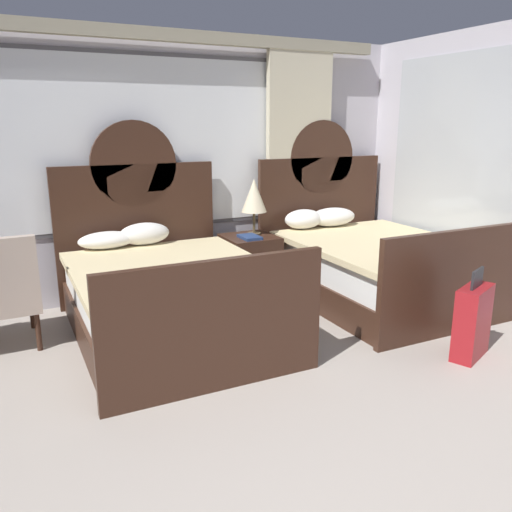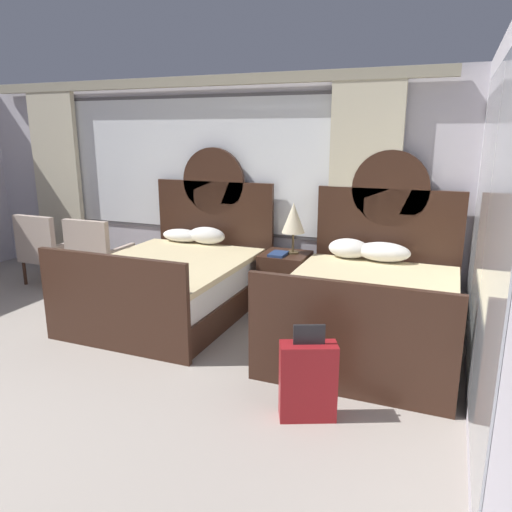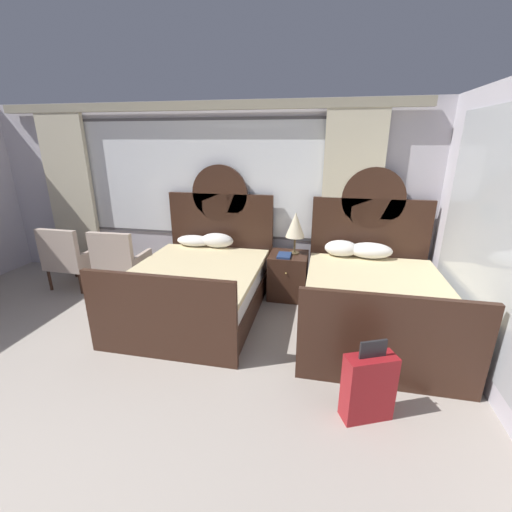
# 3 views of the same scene
# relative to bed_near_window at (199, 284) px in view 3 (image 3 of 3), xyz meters

# --- Properties ---
(wall_back_window) EXTENTS (6.83, 0.22, 2.70)m
(wall_back_window) POSITION_rel_bed_near_window_xyz_m (-0.33, 1.13, 1.05)
(wall_back_window) COLOR silver
(wall_back_window) RESTS_ON ground_plane
(bed_near_window) EXTENTS (1.62, 2.18, 1.83)m
(bed_near_window) POSITION_rel_bed_near_window_xyz_m (0.00, 0.00, 0.00)
(bed_near_window) COLOR #382116
(bed_near_window) RESTS_ON ground_plane
(bed_near_mirror) EXTENTS (1.62, 2.18, 1.83)m
(bed_near_mirror) POSITION_rel_bed_near_window_xyz_m (2.19, 0.01, 0.00)
(bed_near_mirror) COLOR #382116
(bed_near_mirror) RESTS_ON ground_plane
(nightstand_between_beds) EXTENTS (0.53, 0.56, 0.64)m
(nightstand_between_beds) POSITION_rel_bed_near_window_xyz_m (1.10, 0.65, -0.05)
(nightstand_between_beds) COLOR #382116
(nightstand_between_beds) RESTS_ON ground_plane
(table_lamp_on_nightstand) EXTENTS (0.27, 0.27, 0.59)m
(table_lamp_on_nightstand) POSITION_rel_bed_near_window_xyz_m (1.17, 0.70, 0.68)
(table_lamp_on_nightstand) COLOR brown
(table_lamp_on_nightstand) RESTS_ON nightstand_between_beds
(book_on_nightstand) EXTENTS (0.18, 0.26, 0.03)m
(book_on_nightstand) POSITION_rel_bed_near_window_xyz_m (1.05, 0.55, 0.28)
(book_on_nightstand) COLOR navy
(book_on_nightstand) RESTS_ON nightstand_between_beds
(armchair_by_window_left) EXTENTS (0.65, 0.65, 0.96)m
(armchair_by_window_left) POSITION_rel_bed_near_window_xyz_m (-1.33, 0.30, 0.12)
(armchair_by_window_left) COLOR #B29E8E
(armchair_by_window_left) RESTS_ON ground_plane
(armchair_by_window_centre) EXTENTS (0.65, 0.65, 0.96)m
(armchair_by_window_centre) POSITION_rel_bed_near_window_xyz_m (-2.17, 0.30, 0.12)
(armchair_by_window_centre) COLOR #B29E8E
(armchair_by_window_centre) RESTS_ON ground_plane
(suitcase_on_floor) EXTENTS (0.44, 0.32, 0.72)m
(suitcase_on_floor) POSITION_rel_bed_near_window_xyz_m (2.00, -1.51, -0.08)
(suitcase_on_floor) COLOR maroon
(suitcase_on_floor) RESTS_ON ground_plane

